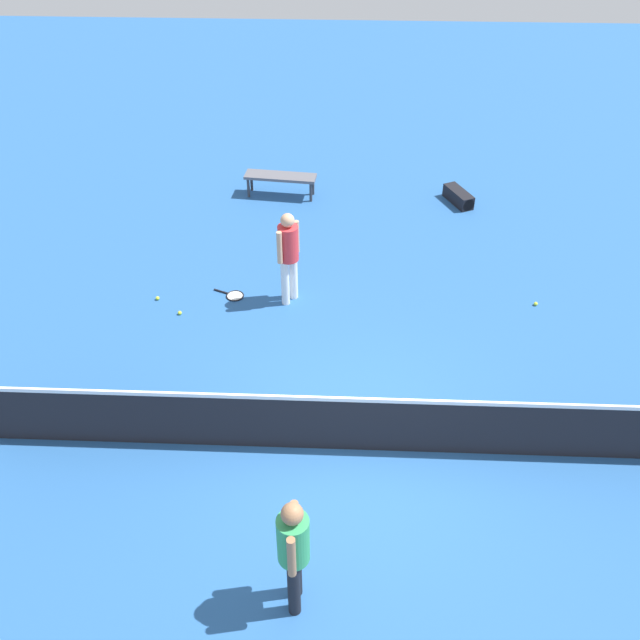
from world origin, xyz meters
name	(u,v)px	position (x,y,z in m)	size (l,w,h in m)	color
ground_plane	(358,449)	(0.00, 0.00, 0.00)	(40.00, 40.00, 0.00)	#265693
court_net	(359,424)	(0.00, 0.00, 0.50)	(10.09, 0.09, 1.07)	#4C4C51
player_near_side	(288,251)	(1.18, -3.33, 1.01)	(0.47, 0.47, 1.70)	white
player_far_side	(294,548)	(0.70, 2.25, 1.01)	(0.34, 0.52, 1.70)	black
tennis_racket_near_player	(234,295)	(2.17, -3.41, 0.01)	(0.60, 0.41, 0.03)	black
tennis_ball_near_player	(180,313)	(3.00, -2.85, 0.03)	(0.07, 0.07, 0.07)	#C6E033
tennis_ball_by_net	(158,298)	(3.47, -3.24, 0.03)	(0.07, 0.07, 0.07)	#C6E033
tennis_ball_midcourt	(536,304)	(-3.04, -3.35, 0.03)	(0.07, 0.07, 0.07)	#C6E033
courtside_bench	(280,178)	(1.65, -7.05, 0.42)	(1.53, 0.55, 0.48)	#595960
equipment_bag	(459,197)	(-2.11, -6.86, 0.14)	(0.60, 0.84, 0.28)	black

